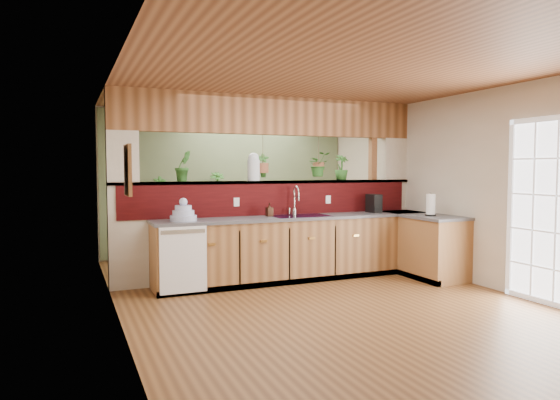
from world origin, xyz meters
name	(u,v)px	position (x,y,z in m)	size (l,w,h in m)	color
ground	(316,297)	(0.00, 0.00, 0.00)	(4.60, 7.00, 0.01)	brown
ceiling	(317,81)	(0.00, 0.00, 2.60)	(4.60, 7.00, 0.01)	brown
wall_back	(229,183)	(0.00, 3.50, 1.30)	(4.60, 0.02, 2.60)	beige
wall_left	(117,194)	(-2.30, 0.00, 1.30)	(0.02, 7.00, 2.60)	beige
wall_right	(464,188)	(2.30, 0.00, 1.30)	(0.02, 7.00, 2.60)	beige
pass_through_partition	(276,194)	(0.03, 1.35, 1.19)	(4.60, 0.21, 2.60)	beige
pass_through_ledge	(274,182)	(0.00, 1.35, 1.37)	(4.60, 0.21, 0.04)	brown
header_beam	(274,116)	(0.00, 1.35, 2.33)	(4.60, 0.15, 0.55)	brown
sage_backwall	(229,183)	(0.00, 3.48, 1.30)	(4.55, 0.02, 2.55)	#61744F
countertop	(340,246)	(0.84, 0.87, 0.45)	(4.14, 1.52, 0.90)	brown
dishwasher	(183,259)	(-1.48, 0.66, 0.46)	(0.58, 0.03, 0.82)	white
navy_sink	(300,221)	(0.25, 0.98, 0.82)	(0.82, 0.50, 0.18)	black
french_door	(544,213)	(2.27, -1.30, 1.05)	(0.06, 1.02, 2.16)	white
framed_print	(128,170)	(-2.27, -0.80, 1.55)	(0.04, 0.35, 0.45)	brown
faucet	(295,199)	(0.25, 1.14, 1.12)	(0.18, 0.18, 0.42)	#B7B7B2
dish_stack	(183,214)	(-1.42, 0.92, 0.99)	(0.34, 0.34, 0.30)	#A9B4DB
soap_dispenser	(269,210)	(-0.18, 1.08, 0.99)	(0.08, 0.09, 0.19)	#351E13
coffee_maker	(374,204)	(1.51, 1.01, 1.03)	(0.15, 0.25, 0.28)	black
paper_towel	(431,205)	(1.94, 0.25, 1.05)	(0.15, 0.15, 0.33)	black
glass_jar	(254,167)	(-0.31, 1.35, 1.59)	(0.18, 0.18, 0.40)	silver
ledge_plant_left	(183,166)	(-1.32, 1.35, 1.60)	(0.23, 0.19, 0.42)	#27591F
ledge_plant_right	(341,167)	(1.13, 1.35, 1.58)	(0.22, 0.22, 0.39)	#27591F
hanging_plant_a	(263,158)	(-0.17, 1.35, 1.72)	(0.21, 0.17, 0.55)	brown
hanging_plant_b	(319,154)	(0.73, 1.35, 1.78)	(0.36, 0.32, 0.54)	brown
shelving_console	(198,229)	(-0.66, 3.25, 0.50)	(1.57, 0.42, 1.05)	black
shelf_plant_a	(160,188)	(-1.31, 3.25, 1.23)	(0.22, 0.15, 0.42)	#27591F
shelf_plant_b	(217,186)	(-0.31, 3.25, 1.26)	(0.27, 0.27, 0.48)	#27591F
floor_plant	(281,240)	(0.53, 2.30, 0.36)	(0.64, 0.56, 0.72)	#27591F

